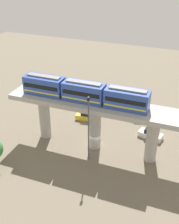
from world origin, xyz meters
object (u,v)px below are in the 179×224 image
at_px(parked_car_blue, 139,115).
at_px(signal_post, 89,127).
at_px(parked_car_yellow, 87,116).
at_px(parked_car_white, 151,134).
at_px(train, 84,92).

distance_m(parked_car_blue, signal_post, 16.96).
relative_size(parked_car_yellow, parked_car_blue, 0.99).
distance_m(parked_car_yellow, parked_car_white, 13.19).
relative_size(train, parked_car_yellow, 4.67).
xyz_separation_m(parked_car_yellow, parked_car_blue, (-3.83, 9.66, 0.00)).
distance_m(train, parked_car_yellow, 12.69).
bearing_deg(parked_car_yellow, signal_post, 15.52).
xyz_separation_m(parked_car_blue, signal_post, (15.35, -4.82, 5.38)).
height_order(parked_car_yellow, signal_post, signal_post).
bearing_deg(train, signal_post, 31.70).
distance_m(parked_car_yellow, parked_car_blue, 10.39).
xyz_separation_m(parked_car_white, signal_post, (9.60, -8.22, 5.38)).
relative_size(train, parked_car_white, 4.56).
bearing_deg(parked_car_blue, signal_post, -28.00).
relative_size(parked_car_blue, signal_post, 0.40).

